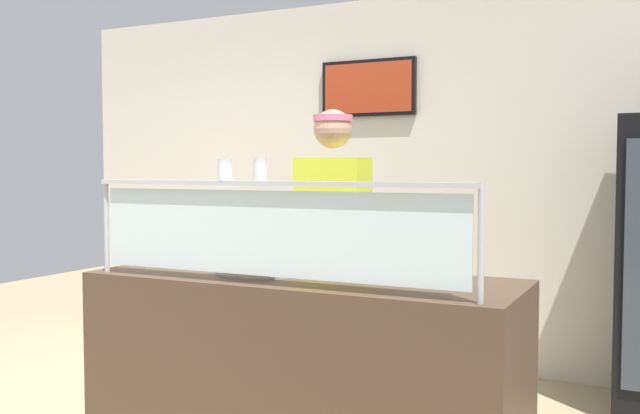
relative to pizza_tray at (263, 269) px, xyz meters
The scene contains 10 objects.
shop_rear_unit 2.19m from the pizza_tray, 84.41° to the left, with size 6.38×0.13×2.70m.
serving_counter 0.54m from the pizza_tray, ahead, with size 1.98×0.73×0.95m, color #4C3828.
sneeze_guard 0.46m from the pizza_tray, 55.25° to the right, with size 1.80×0.06×0.44m.
pizza_tray is the anchor object (origin of this frame).
pizza_server 0.05m from the pizza_tray, 149.89° to the right, with size 0.07×0.28×0.01m, color #ADAFB7.
parmesan_shaker 0.56m from the pizza_tray, 89.97° to the right, with size 0.06×0.06×0.09m.
pepper_flake_shaker 0.59m from the pizza_tray, 60.41° to the right, with size 0.06×0.06×0.10m.
worker_figure 0.63m from the pizza_tray, 83.52° to the left, with size 0.41×0.50×1.76m.
prep_shelf 2.27m from the pizza_tray, 131.51° to the left, with size 0.70×0.55×0.85m, color #B7BABF.
pizza_box_stack 2.20m from the pizza_tray, 131.43° to the left, with size 0.49×0.48×0.32m.
Camera 1 is at (2.49, -2.48, 1.44)m, focal length 39.78 mm.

